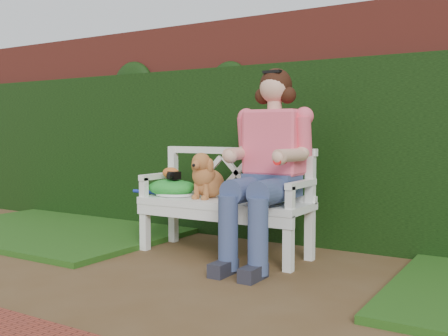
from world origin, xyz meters
The scene contains 11 objects.
ground centered at (0.00, 0.00, 0.00)m, with size 60.00×60.00×0.00m, color #4F361C.
brick_wall centered at (0.00, 1.90, 1.10)m, with size 10.00×0.30×2.20m, color maroon.
ivy_hedge centered at (0.00, 1.68, 0.85)m, with size 10.00×0.18×1.70m, color #18370E.
grass_left centered at (-2.40, 0.90, 0.03)m, with size 2.60×2.00×0.05m, color black.
garden_bench centered at (-0.36, 0.91, 0.24)m, with size 1.58×0.60×0.48m, color white, non-canonical shape.
seated_woman centered at (0.09, 0.89, 0.81)m, with size 0.69×0.92×1.63m, color #FA2D48, non-canonical shape.
dog centered at (-0.54, 0.92, 0.68)m, with size 0.27×0.37×0.40m, color #91603F, non-canonical shape.
tennis_racket centered at (-0.91, 0.89, 0.50)m, with size 0.69×0.29×0.03m, color silver, non-canonical shape.
green_bag centered at (-0.91, 0.89, 0.56)m, with size 0.45×0.35×0.15m, color #459636, non-canonical shape.
camera_item centered at (-0.86, 0.87, 0.67)m, with size 0.10×0.08×0.07m, color black.
baseball_glove centered at (-0.93, 0.91, 0.68)m, with size 0.16×0.12×0.10m, color #C45E24.
Camera 1 is at (1.96, -2.88, 1.06)m, focal length 42.00 mm.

